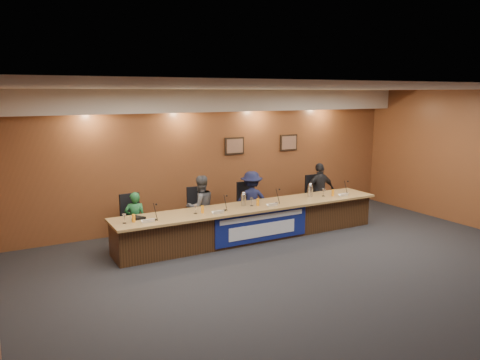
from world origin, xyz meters
The scene contains 38 objects.
floor centered at (0.00, 0.00, 0.00)m, with size 10.00×10.00×0.00m, color black.
ceiling centered at (0.00, 0.00, 3.20)m, with size 10.00×8.00×0.04m, color silver.
wall_back centered at (0.00, 4.00, 1.60)m, with size 10.00×0.04×3.20m, color brown.
soffit centered at (0.00, 3.75, 2.95)m, with size 10.00×0.50×0.50m, color beige.
dais_body centered at (0.00, 2.40, 0.35)m, with size 6.00×0.80×0.70m, color #392212.
dais_top centered at (0.00, 2.35, 0.72)m, with size 6.10×0.95×0.05m, color olive.
banner centered at (0.00, 1.99, 0.38)m, with size 2.20×0.02×0.65m, color navy.
banner_text_upper centered at (0.00, 1.97, 0.58)m, with size 2.00×0.01×0.10m, color silver.
banner_text_lower centered at (0.00, 1.97, 0.30)m, with size 1.60×0.01×0.28m, color silver.
wall_photo_left centered at (0.40, 3.97, 1.85)m, with size 0.52×0.04×0.42m, color black.
wall_photo_right centered at (2.00, 3.97, 1.85)m, with size 0.52×0.04×0.42m, color black.
panelist_a centered at (-2.40, 3.02, 0.58)m, with size 0.42×0.28×1.17m, color #1C5E2E.
panelist_b centered at (-0.95, 3.02, 0.69)m, with size 0.67×0.52×1.38m, color #47474B.
panelist_c centered at (0.34, 3.02, 0.68)m, with size 0.88×0.51×1.36m, color #101434.
panelist_d centered at (2.32, 3.02, 0.71)m, with size 0.83×0.34×1.41m, color black.
office_chair_a centered at (-2.40, 3.12, 0.48)m, with size 0.48×0.48×0.08m, color black.
office_chair_b centered at (-0.95, 3.12, 0.48)m, with size 0.48×0.48×0.08m, color black.
office_chair_c centered at (0.34, 3.12, 0.48)m, with size 0.48×0.48×0.08m, color black.
office_chair_d centered at (2.32, 3.12, 0.48)m, with size 0.48×0.48×0.08m, color black.
nameplate_a centered at (-2.40, 2.12, 0.80)m, with size 0.24×0.06×0.09m, color white.
microphone_a centered at (-2.24, 2.22, 0.76)m, with size 0.07×0.07×0.02m, color black.
juice_glass_a centered at (-2.63, 2.29, 0.82)m, with size 0.06×0.06×0.15m, color orange.
water_glass_a centered at (-2.81, 2.28, 0.84)m, with size 0.08×0.08×0.18m, color silver.
nameplate_b centered at (-0.98, 2.06, 0.80)m, with size 0.24×0.06×0.09m, color white.
microphone_b centered at (-0.75, 2.25, 0.76)m, with size 0.07×0.07×0.02m, color black.
juice_glass_b centered at (-1.23, 2.29, 0.82)m, with size 0.06×0.06×0.15m, color orange.
water_glass_b centered at (-1.37, 2.30, 0.84)m, with size 0.08×0.08×0.18m, color silver.
nameplate_c centered at (0.31, 2.07, 0.80)m, with size 0.24×0.06×0.09m, color white.
microphone_c centered at (0.53, 2.27, 0.76)m, with size 0.07×0.07×0.02m, color black.
juice_glass_c centered at (0.07, 2.29, 0.82)m, with size 0.06×0.06×0.15m, color orange.
water_glass_c centered at (-0.06, 2.32, 0.84)m, with size 0.08×0.08×0.18m, color silver.
nameplate_d centered at (2.31, 2.10, 0.80)m, with size 0.24×0.06×0.09m, color white.
microphone_d centered at (2.46, 2.26, 0.76)m, with size 0.07×0.07×0.02m, color black.
juice_glass_d centered at (2.10, 2.26, 0.82)m, with size 0.06×0.06×0.15m, color orange.
water_glass_d centered at (1.88, 2.34, 0.84)m, with size 0.08×0.08×0.18m, color silver.
carafe_mid centered at (-0.21, 2.43, 0.87)m, with size 0.11×0.11×0.25m, color silver.
carafe_right centered at (1.58, 2.45, 0.88)m, with size 0.13×0.13×0.26m, color silver.
speakerphone centered at (-2.51, 2.46, 0.78)m, with size 0.32×0.32×0.05m, color black.
Camera 1 is at (-4.95, -6.06, 3.13)m, focal length 35.00 mm.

